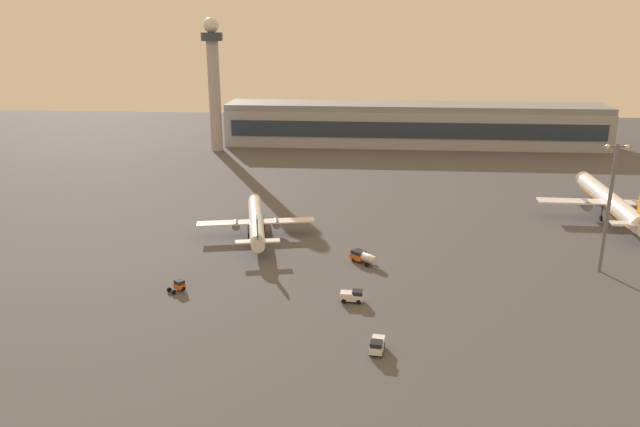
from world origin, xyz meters
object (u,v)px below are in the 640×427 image
at_px(fuel_truck, 363,257).
at_px(baggage_tractor, 377,345).
at_px(airplane_terminal_side, 256,221).
at_px(airplane_near_gate, 610,201).
at_px(pushback_tug, 179,285).
at_px(apron_light_west, 609,200).
at_px(maintenance_van, 352,296).
at_px(control_tower, 214,77).

distance_m(fuel_truck, baggage_tractor, 36.14).
bearing_deg(airplane_terminal_side, airplane_near_gate, 1.11).
distance_m(pushback_tug, apron_light_west, 84.81).
distance_m(maintenance_van, apron_light_west, 54.45).
distance_m(control_tower, airplane_terminal_side, 103.77).
bearing_deg(control_tower, maintenance_van, -66.39).
xyz_separation_m(maintenance_van, baggage_tractor, (4.38, -17.23, 0.00)).
xyz_separation_m(fuel_truck, apron_light_west, (47.73, -0.56, 13.61)).
height_order(fuel_truck, baggage_tractor, fuel_truck).
height_order(fuel_truck, apron_light_west, apron_light_west).
height_order(airplane_terminal_side, airplane_near_gate, airplane_near_gate).
bearing_deg(baggage_tractor, pushback_tug, -19.79).
relative_size(maintenance_van, pushback_tug, 1.20).
distance_m(control_tower, airplane_near_gate, 143.89).
height_order(airplane_near_gate, baggage_tractor, airplane_near_gate).
relative_size(airplane_near_gate, fuel_truck, 7.64).
relative_size(airplane_terminal_side, fuel_truck, 5.82).
bearing_deg(airplane_near_gate, airplane_terminal_side, -165.93).
xyz_separation_m(maintenance_van, apron_light_west, (49.41, 18.26, 13.80)).
relative_size(airplane_terminal_side, airplane_near_gate, 0.76).
distance_m(airplane_terminal_side, maintenance_van, 41.82).
height_order(pushback_tug, baggage_tractor, baggage_tractor).
bearing_deg(airplane_near_gate, baggage_tractor, -128.50).
distance_m(control_tower, pushback_tug, 132.49).
bearing_deg(baggage_tractor, control_tower, -59.65).
height_order(airplane_terminal_side, baggage_tractor, airplane_terminal_side).
bearing_deg(maintenance_van, airplane_near_gate, 133.04).
height_order(maintenance_van, pushback_tug, maintenance_van).
height_order(pushback_tug, apron_light_west, apron_light_west).
bearing_deg(pushback_tug, airplane_near_gate, 66.68).
xyz_separation_m(control_tower, airplane_near_gate, (120.38, -75.24, -23.52)).
relative_size(maintenance_van, baggage_tractor, 0.97).
height_order(control_tower, apron_light_west, control_tower).
distance_m(maintenance_van, baggage_tractor, 17.78).
xyz_separation_m(control_tower, apron_light_west, (106.07, -111.35, -13.04)).
relative_size(airplane_terminal_side, maintenance_van, 8.35).
height_order(control_tower, maintenance_van, control_tower).
bearing_deg(baggage_tractor, maintenance_van, -67.96).
relative_size(airplane_near_gate, maintenance_van, 10.98).
relative_size(control_tower, apron_light_west, 1.87).
height_order(control_tower, baggage_tractor, control_tower).
bearing_deg(airplane_terminal_side, fuel_truck, -43.04).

